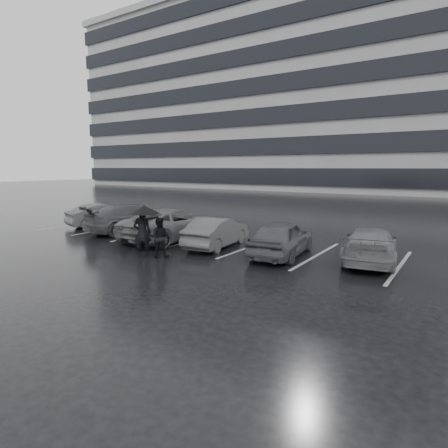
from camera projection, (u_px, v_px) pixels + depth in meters
ground at (202, 257)px, 13.57m from camera, size 160.00×160.00×0.00m
office_building at (267, 101)px, 63.01m from camera, size 61.00×26.00×29.00m
car_main at (282, 238)px, 13.61m from camera, size 1.98×4.02×1.32m
car_west_a at (217, 232)px, 15.18m from camera, size 1.73×3.82×1.22m
car_west_b at (170, 224)px, 16.72m from camera, size 2.60×5.15×1.40m
car_west_c at (135, 218)px, 18.67m from camera, size 3.38×5.28×1.42m
car_west_d at (103, 215)px, 20.49m from camera, size 2.41×4.03×1.25m
car_east at (370, 245)px, 12.72m from camera, size 2.33×4.34×1.20m
pedestrian_left at (142, 233)px, 13.54m from camera, size 0.73×0.73×1.72m
pedestrian_right at (159, 237)px, 13.42m from camera, size 0.89×0.84×1.46m
umbrella at (144, 210)px, 13.34m from camera, size 1.11×1.11×1.89m
stall_stripes at (222, 243)px, 16.07m from camera, size 19.72×5.00×0.00m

